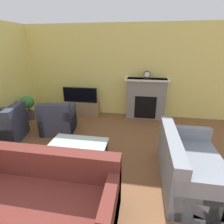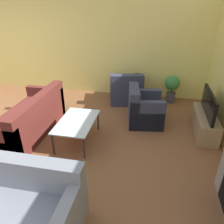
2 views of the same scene
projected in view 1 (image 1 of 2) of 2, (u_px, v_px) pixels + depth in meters
wall_back at (108, 72)px, 5.34m from camera, size 8.14×0.06×2.70m
fireplace at (146, 98)px, 5.23m from camera, size 1.26×0.40×1.20m
tv_stand at (81, 108)px, 5.61m from camera, size 1.14×0.38×0.42m
tv at (80, 95)px, 5.45m from camera, size 1.08×0.06×0.47m
couch_sectional at (42, 197)px, 2.23m from camera, size 1.94×0.86×0.82m
couch_loveseat at (189, 167)px, 2.80m from camera, size 0.93×1.56×0.82m
armchair_by_window at (7, 127)px, 4.11m from camera, size 0.93×0.97×0.82m
armchair_accent at (58, 121)px, 4.44m from camera, size 0.88×0.84×0.82m
coffee_table at (78, 146)px, 3.16m from camera, size 1.04×0.65×0.44m
potted_plant at (28, 105)px, 5.17m from camera, size 0.38×0.38×0.72m
mantel_clock at (147, 75)px, 4.99m from camera, size 0.19×0.07×0.22m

